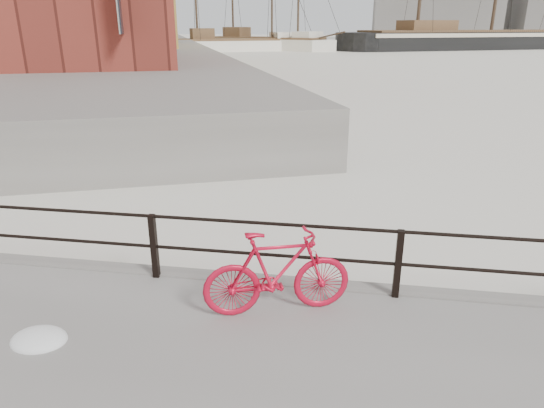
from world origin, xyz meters
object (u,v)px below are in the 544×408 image
at_px(bicycle, 277,272).
at_px(barque_black, 488,49).
at_px(workboat_far, 78,67).
at_px(schooner_mid, 264,50).
at_px(schooner_left, 236,51).
at_px(workboat_near, 18,76).

distance_m(bicycle, barque_black, 89.05).
bearing_deg(bicycle, workboat_far, 103.64).
height_order(bicycle, schooner_mid, schooner_mid).
height_order(schooner_mid, workboat_far, schooner_mid).
xyz_separation_m(schooner_left, workboat_near, (-8.59, -40.67, 0.00)).
bearing_deg(schooner_mid, workboat_near, -80.88).
bearing_deg(workboat_near, workboat_far, 84.67).
bearing_deg(workboat_far, bicycle, -93.72).
relative_size(schooner_left, workboat_far, 2.21).
relative_size(barque_black, schooner_mid, 2.23).
xyz_separation_m(barque_black, workboat_near, (-49.45, -54.64, 0.00)).
relative_size(schooner_mid, schooner_left, 1.08).
height_order(barque_black, schooner_left, barque_black).
bearing_deg(bicycle, schooner_mid, 81.04).
bearing_deg(schooner_mid, bicycle, -55.73).
bearing_deg(workboat_near, bicycle, -54.93).
xyz_separation_m(barque_black, workboat_far, (-49.36, -45.61, 0.00)).
distance_m(schooner_mid, workboat_far, 38.65).
bearing_deg(schooner_mid, schooner_left, -101.39).
relative_size(workboat_near, workboat_far, 1.11).
relative_size(schooner_mid, workboat_far, 2.38).
distance_m(workboat_near, workboat_far, 9.03).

